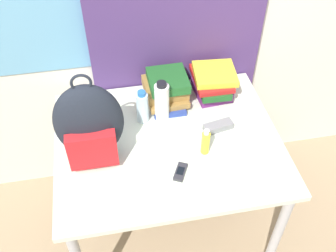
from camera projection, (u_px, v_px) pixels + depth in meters
curtain_blue at (178, 1)px, 1.95m from camera, size 0.94×0.04×2.50m
desk at (168, 152)px, 2.01m from camera, size 1.11×0.89×0.77m
backpack at (89, 125)px, 1.74m from camera, size 0.31×0.20×0.48m
book_stack_left at (166, 89)px, 2.10m from camera, size 0.23×0.28×0.16m
book_stack_center at (212, 82)px, 2.14m from camera, size 0.24×0.28×0.16m
water_bottle at (142, 107)px, 1.98m from camera, size 0.06×0.06×0.19m
sports_bottle at (161, 101)px, 1.99m from camera, size 0.08×0.08×0.23m
sunscreen_bottle at (206, 142)px, 1.84m from camera, size 0.04×0.04×0.15m
cell_phone at (180, 172)px, 1.80m from camera, size 0.09×0.11×0.02m
sunglasses_case at (218, 126)px, 1.99m from camera, size 0.16×0.08×0.04m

